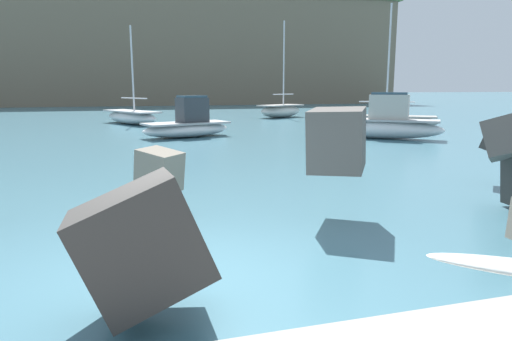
{
  "coord_description": "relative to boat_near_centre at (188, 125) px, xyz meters",
  "views": [
    {
      "loc": [
        -0.64,
        -5.63,
        2.57
      ],
      "look_at": [
        1.11,
        0.5,
        1.4
      ],
      "focal_mm": 31.81,
      "sensor_mm": 36.0,
      "label": 1
    }
  ],
  "objects": [
    {
      "name": "headland_bluff",
      "position": [
        3.81,
        57.27,
        7.92
      ],
      "size": [
        71.44,
        31.67,
        17.1
      ],
      "color": "#756651",
      "rests_on": "ground"
    },
    {
      "name": "boat_far_left",
      "position": [
        9.35,
        -3.33,
        0.08
      ],
      "size": [
        5.98,
        5.09,
        2.33
      ],
      "color": "white",
      "rests_on": "ground"
    },
    {
      "name": "ground_plane",
      "position": [
        -2.44,
        -18.15,
        -0.65
      ],
      "size": [
        400.0,
        400.0,
        0.0
      ],
      "primitive_type": "plane",
      "color": "#42707F"
    },
    {
      "name": "boat_mid_centre",
      "position": [
        -2.71,
        9.65,
        -0.12
      ],
      "size": [
        4.36,
        6.27,
        6.71
      ],
      "color": "white",
      "rests_on": "ground"
    },
    {
      "name": "boat_mid_left",
      "position": [
        13.72,
        2.41,
        -0.2
      ],
      "size": [
        5.82,
        4.74,
        7.79
      ],
      "color": "beige",
      "rests_on": "ground"
    },
    {
      "name": "boat_near_centre",
      "position": [
        0.0,
        0.0,
        0.0
      ],
      "size": [
        5.13,
        3.31,
        2.16
      ],
      "color": "white",
      "rests_on": "ground"
    },
    {
      "name": "breakwater_jetty",
      "position": [
        -3.5,
        -16.75,
        0.39
      ],
      "size": [
        30.53,
        7.47,
        2.37
      ],
      "color": "slate",
      "rests_on": "ground"
    },
    {
      "name": "boat_near_right",
      "position": [
        9.76,
        13.39,
        -0.03
      ],
      "size": [
        4.96,
        4.13,
        8.07
      ],
      "color": "beige",
      "rests_on": "ground"
    }
  ]
}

